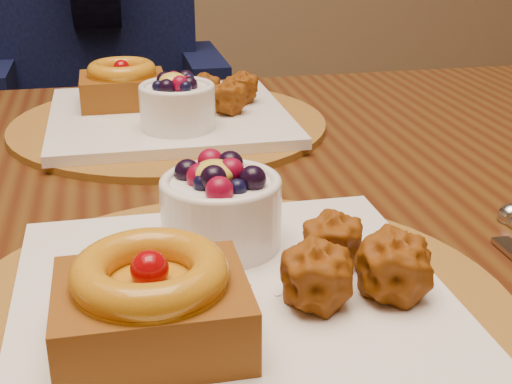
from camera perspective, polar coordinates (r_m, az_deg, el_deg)
dining_table at (r=0.70m, az=-4.95°, el=-6.05°), size 1.60×0.90×0.76m
place_setting_near at (r=0.47m, az=-2.30°, el=-7.44°), size 0.38×0.38×0.09m
place_setting_far at (r=0.87m, az=-7.16°, el=6.52°), size 0.38×0.38×0.08m
chair_far at (r=1.58m, az=-16.87°, el=3.68°), size 0.49×0.49×0.96m
diner at (r=1.52m, az=-12.62°, el=14.14°), size 0.46×0.46×0.76m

